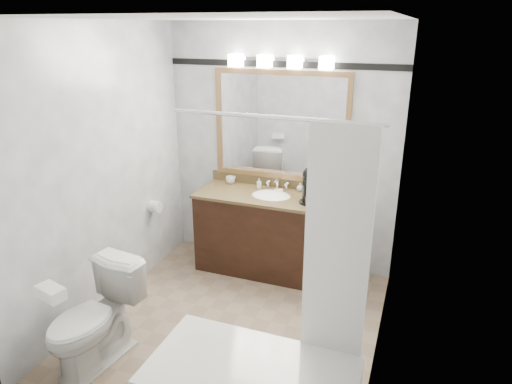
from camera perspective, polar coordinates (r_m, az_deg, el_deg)
room at (r=3.54m, az=-3.31°, el=0.24°), size 2.42×2.62×2.52m
vanity at (r=4.73m, az=1.85°, el=-5.04°), size 1.53×0.58×0.97m
mirror at (r=4.63m, az=3.07°, el=8.23°), size 1.40×0.04×1.10m
vanity_light_bar at (r=4.49m, az=3.00°, el=16.02°), size 1.02×0.14×0.12m
accent_stripe at (r=4.56m, az=3.26°, el=15.66°), size 2.40×0.01×0.06m
tp_roll at (r=4.80m, az=-12.50°, el=-1.78°), size 0.11×0.12×0.12m
toilet at (r=3.73m, az=-19.66°, el=-14.75°), size 0.54×0.82×0.78m
tissue_box at (r=3.31m, az=-24.25°, el=-11.39°), size 0.22×0.16×0.08m
coffee_maker at (r=4.38m, az=6.77°, el=1.01°), size 0.18×0.23×0.35m
cup_left at (r=4.92m, az=-3.24°, el=1.53°), size 0.11×0.11×0.08m
cup_right at (r=4.93m, az=-3.00°, el=1.54°), size 0.10×0.10×0.07m
soap_bottle_a at (r=4.76m, az=0.38°, el=1.10°), size 0.06×0.06×0.10m
soap_bottle_b at (r=4.69m, az=5.52°, el=0.61°), size 0.07×0.07×0.09m
soap_bar at (r=4.66m, az=2.84°, el=0.15°), size 0.10×0.08×0.03m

